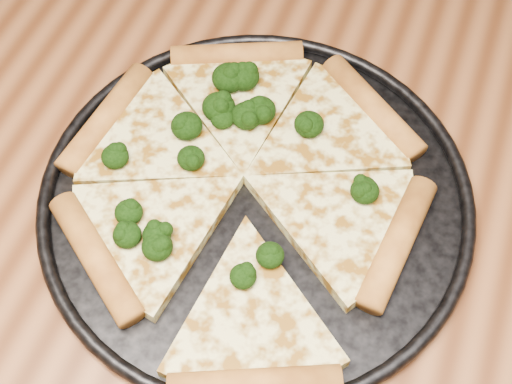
% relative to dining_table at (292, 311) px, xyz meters
% --- Properties ---
extents(dining_table, '(1.20, 0.90, 0.75)m').
position_rel_dining_table_xyz_m(dining_table, '(0.00, 0.00, 0.00)').
color(dining_table, brown).
rests_on(dining_table, ground).
extents(pizza_pan, '(0.39, 0.39, 0.02)m').
position_rel_dining_table_xyz_m(pizza_pan, '(-0.06, 0.05, 0.10)').
color(pizza_pan, black).
rests_on(pizza_pan, dining_table).
extents(pizza, '(0.33, 0.38, 0.03)m').
position_rel_dining_table_xyz_m(pizza, '(-0.07, 0.06, 0.11)').
color(pizza, '#DFD788').
rests_on(pizza, pizza_pan).
extents(broccoli_florets, '(0.24, 0.22, 0.02)m').
position_rel_dining_table_xyz_m(broccoli_florets, '(-0.10, 0.08, 0.12)').
color(broccoli_florets, black).
rests_on(broccoli_florets, pizza).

